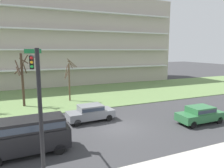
{
  "coord_description": "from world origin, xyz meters",
  "views": [
    {
      "loc": [
        -7.4,
        -15.75,
        6.66
      ],
      "look_at": [
        1.98,
        6.0,
        2.79
      ],
      "focal_mm": 33.54,
      "sensor_mm": 36.0,
      "label": 1
    }
  ],
  "objects_px": {
    "tree_center": "(69,79)",
    "tree_left": "(22,77)",
    "traffic_signal_mast": "(36,90)",
    "van_black_near_left": "(27,133)",
    "sedan_gray_center_right": "(91,112)",
    "sedan_green_center_left": "(200,114)"
  },
  "relations": [
    {
      "from": "tree_left",
      "to": "sedan_gray_center_right",
      "type": "distance_m",
      "value": 10.18
    },
    {
      "from": "tree_left",
      "to": "tree_center",
      "type": "height_order",
      "value": "tree_left"
    },
    {
      "from": "tree_left",
      "to": "van_black_near_left",
      "type": "distance_m",
      "value": 12.68
    },
    {
      "from": "van_black_near_left",
      "to": "sedan_gray_center_right",
      "type": "height_order",
      "value": "van_black_near_left"
    },
    {
      "from": "sedan_green_center_left",
      "to": "sedan_gray_center_right",
      "type": "distance_m",
      "value": 10.12
    },
    {
      "from": "tree_left",
      "to": "traffic_signal_mast",
      "type": "bearing_deg",
      "value": -87.55
    },
    {
      "from": "tree_left",
      "to": "tree_center",
      "type": "bearing_deg",
      "value": 5.5
    },
    {
      "from": "tree_center",
      "to": "sedan_gray_center_right",
      "type": "relative_size",
      "value": 1.26
    },
    {
      "from": "tree_center",
      "to": "tree_left",
      "type": "bearing_deg",
      "value": -174.5
    },
    {
      "from": "tree_center",
      "to": "sedan_green_center_left",
      "type": "bearing_deg",
      "value": -54.8
    },
    {
      "from": "tree_center",
      "to": "sedan_green_center_left",
      "type": "height_order",
      "value": "tree_center"
    },
    {
      "from": "tree_left",
      "to": "sedan_gray_center_right",
      "type": "xyz_separation_m",
      "value": [
        5.71,
        -8.0,
        -2.63
      ]
    },
    {
      "from": "sedan_green_center_left",
      "to": "sedan_gray_center_right",
      "type": "bearing_deg",
      "value": 154.18
    },
    {
      "from": "tree_left",
      "to": "traffic_signal_mast",
      "type": "height_order",
      "value": "traffic_signal_mast"
    },
    {
      "from": "tree_left",
      "to": "sedan_green_center_left",
      "type": "relative_size",
      "value": 1.42
    },
    {
      "from": "sedan_gray_center_right",
      "to": "sedan_green_center_left",
      "type": "bearing_deg",
      "value": 150.48
    },
    {
      "from": "tree_left",
      "to": "tree_center",
      "type": "distance_m",
      "value": 5.62
    },
    {
      "from": "sedan_gray_center_right",
      "to": "traffic_signal_mast",
      "type": "bearing_deg",
      "value": 51.35
    },
    {
      "from": "sedan_green_center_left",
      "to": "traffic_signal_mast",
      "type": "height_order",
      "value": "traffic_signal_mast"
    },
    {
      "from": "tree_left",
      "to": "sedan_gray_center_right",
      "type": "height_order",
      "value": "tree_left"
    },
    {
      "from": "sedan_gray_center_right",
      "to": "traffic_signal_mast",
      "type": "distance_m",
      "value": 9.49
    },
    {
      "from": "van_black_near_left",
      "to": "sedan_gray_center_right",
      "type": "xyz_separation_m",
      "value": [
        5.62,
        4.5,
        -0.52
      ]
    }
  ]
}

